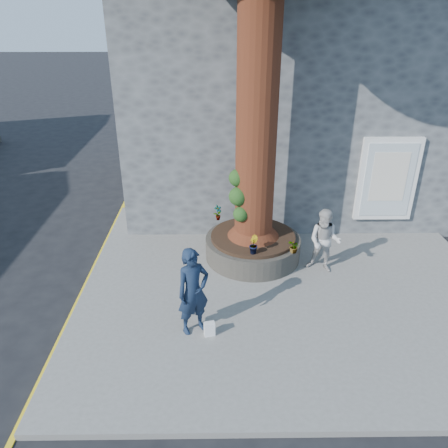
{
  "coord_description": "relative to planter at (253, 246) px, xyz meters",
  "views": [
    {
      "loc": [
        -0.02,
        -7.31,
        5.64
      ],
      "look_at": [
        0.09,
        1.54,
        1.25
      ],
      "focal_mm": 35.0,
      "sensor_mm": 36.0,
      "label": 1
    }
  ],
  "objects": [
    {
      "name": "plant_d",
      "position": [
        0.85,
        -0.85,
        0.46
      ],
      "size": [
        0.32,
        0.34,
        0.3
      ],
      "primitive_type": "imported",
      "rotation": [
        0.0,
        0.0,
        5.1
      ],
      "color": "gray",
      "rests_on": "planter"
    },
    {
      "name": "stone_shop",
      "position": [
        1.7,
        5.2,
        2.75
      ],
      "size": [
        10.3,
        8.3,
        6.3
      ],
      "color": "#4A4D4F",
      "rests_on": "ground"
    },
    {
      "name": "plant_c",
      "position": [
        0.85,
        -0.85,
        0.45
      ],
      "size": [
        0.22,
        0.22,
        0.29
      ],
      "primitive_type": "imported",
      "rotation": [
        0.0,
        0.0,
        3.63
      ],
      "color": "gray",
      "rests_on": "planter"
    },
    {
      "name": "man",
      "position": [
        -1.3,
        -2.71,
        0.58
      ],
      "size": [
        0.76,
        0.68,
        1.74
      ],
      "primitive_type": "imported",
      "rotation": [
        0.0,
        0.0,
        0.53
      ],
      "color": "#142138",
      "rests_on": "pavement"
    },
    {
      "name": "ground",
      "position": [
        -0.8,
        -2.0,
        -0.41
      ],
      "size": [
        120.0,
        120.0,
        0.0
      ],
      "primitive_type": "plane",
      "color": "black",
      "rests_on": "ground"
    },
    {
      "name": "shopping_bag",
      "position": [
        -1.01,
        -2.88,
        -0.15
      ],
      "size": [
        0.22,
        0.16,
        0.28
      ],
      "primitive_type": "cube",
      "rotation": [
        0.0,
        0.0,
        0.21
      ],
      "color": "white",
      "rests_on": "pavement"
    },
    {
      "name": "yellow_line",
      "position": [
        -3.85,
        -1.0,
        -0.41
      ],
      "size": [
        0.1,
        30.0,
        0.01
      ],
      "primitive_type": "cube",
      "color": "yellow",
      "rests_on": "ground"
    },
    {
      "name": "pavement",
      "position": [
        0.7,
        -1.0,
        -0.35
      ],
      "size": [
        9.0,
        8.0,
        0.12
      ],
      "primitive_type": "cube",
      "color": "slate",
      "rests_on": "ground"
    },
    {
      "name": "planter",
      "position": [
        0.0,
        0.0,
        0.0
      ],
      "size": [
        2.3,
        2.3,
        0.6
      ],
      "color": "black",
      "rests_on": "pavement"
    },
    {
      "name": "plant_b",
      "position": [
        -0.06,
        -0.85,
        0.52
      ],
      "size": [
        0.25,
        0.25,
        0.42
      ],
      "primitive_type": "imported",
      "rotation": [
        0.0,
        0.0,
        1.67
      ],
      "color": "gray",
      "rests_on": "planter"
    },
    {
      "name": "plant_a",
      "position": [
        -0.85,
        0.85,
        0.51
      ],
      "size": [
        0.26,
        0.24,
        0.41
      ],
      "primitive_type": "imported",
      "rotation": [
        0.0,
        0.0,
        0.61
      ],
      "color": "gray",
      "rests_on": "planter"
    },
    {
      "name": "woman",
      "position": [
        1.58,
        -0.62,
        0.47
      ],
      "size": [
        0.91,
        0.83,
        1.52
      ],
      "primitive_type": "imported",
      "rotation": [
        0.0,
        0.0,
        -0.42
      ],
      "color": "#BBB6B3",
      "rests_on": "pavement"
    }
  ]
}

